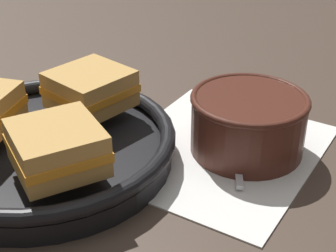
{
  "coord_description": "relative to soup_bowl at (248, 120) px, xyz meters",
  "views": [
    {
      "loc": [
        -0.43,
        -0.32,
        0.34
      ],
      "look_at": [
        -0.03,
        0.02,
        0.04
      ],
      "focal_mm": 55.0,
      "sensor_mm": 36.0,
      "label": 1
    }
  ],
  "objects": [
    {
      "name": "ground_plane",
      "position": [
        -0.04,
        0.04,
        -0.04
      ],
      "size": [
        4.0,
        4.0,
        0.0
      ],
      "primitive_type": "plane",
      "color": "#47382D"
    },
    {
      "name": "sandwich_far_left",
      "position": [
        -0.1,
        0.17,
        0.02
      ],
      "size": [
        0.09,
        0.09,
        0.05
      ],
      "rotation": [
        0.0,
        0.0,
        7.83
      ],
      "color": "tan",
      "rests_on": "skillet"
    },
    {
      "name": "spoon",
      "position": [
        0.01,
        0.03,
        -0.03
      ],
      "size": [
        0.14,
        0.11,
        0.01
      ],
      "rotation": [
        0.0,
        0.0,
        0.65
      ],
      "color": "silver",
      "rests_on": "napkin"
    },
    {
      "name": "sandwich_near_right",
      "position": [
        -0.21,
        0.09,
        0.02
      ],
      "size": [
        0.11,
        0.12,
        0.05
      ],
      "rotation": [
        0.0,
        0.0,
        5.92
      ],
      "color": "tan",
      "rests_on": "skillet"
    },
    {
      "name": "soup_bowl",
      "position": [
        0.0,
        0.0,
        0.0
      ],
      "size": [
        0.14,
        0.14,
        0.08
      ],
      "color": "#4C2319",
      "rests_on": "ground_plane"
    },
    {
      "name": "napkin",
      "position": [
        -0.02,
        0.02,
        -0.04
      ],
      "size": [
        0.3,
        0.27,
        0.0
      ],
      "color": "white",
      "rests_on": "ground_plane"
    },
    {
      "name": "skillet",
      "position": [
        -0.18,
        0.17,
        -0.02
      ],
      "size": [
        0.43,
        0.31,
        0.04
      ],
      "color": "black",
      "rests_on": "ground_plane"
    }
  ]
}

